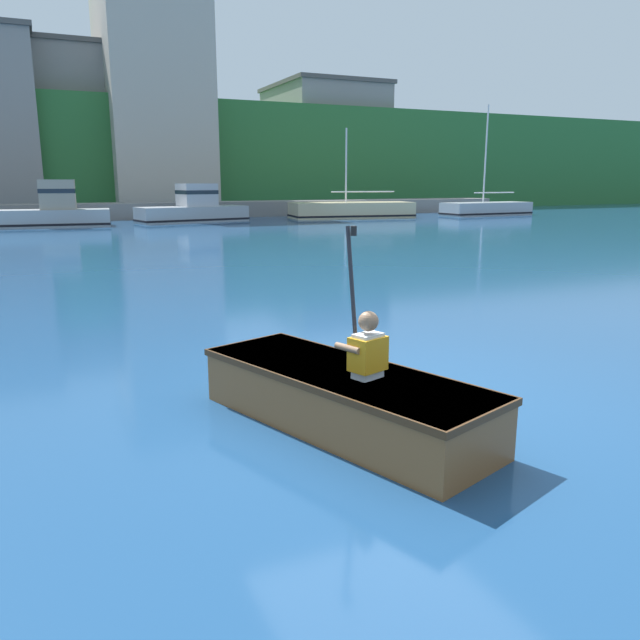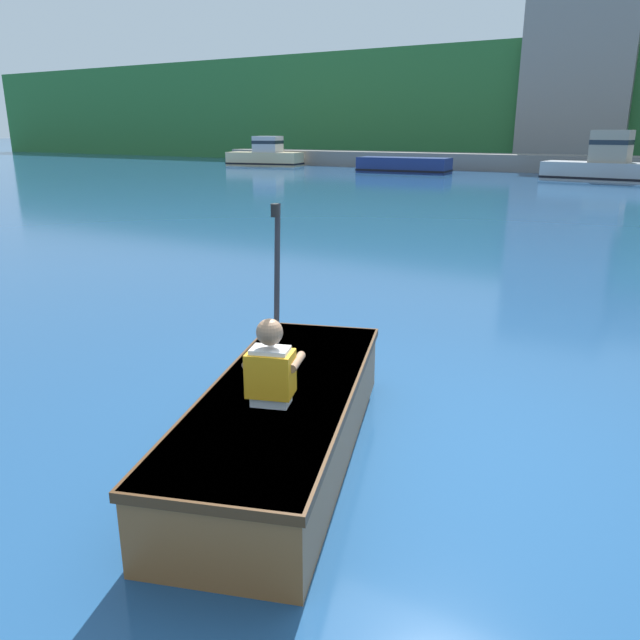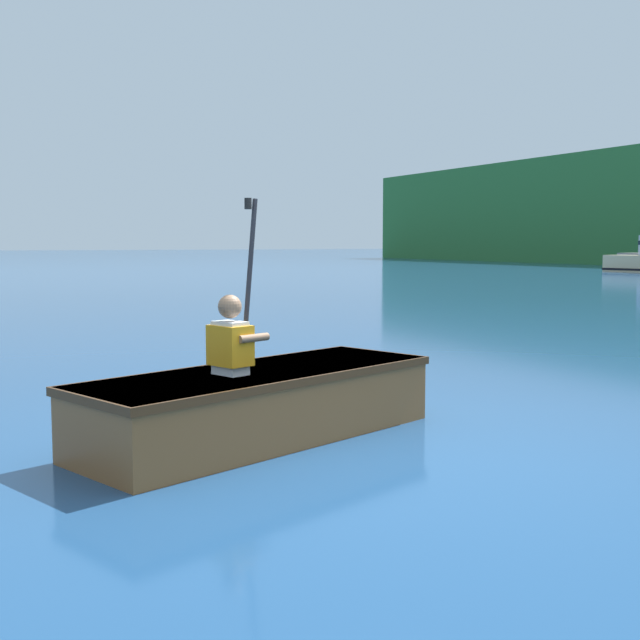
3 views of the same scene
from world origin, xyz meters
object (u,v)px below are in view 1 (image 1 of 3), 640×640
moored_boat_dock_center_near (486,209)px  moored_boat_dock_east_end (194,209)px  moored_boat_dock_east_inner (55,211)px  person_paddler (367,347)px  rowboat_foreground (340,394)px  moored_boat_dock_center_far (351,210)px

moored_boat_dock_center_near → moored_boat_dock_east_end: 18.38m
moored_boat_dock_east_inner → person_paddler: moored_boat_dock_east_inner is taller
rowboat_foreground → person_paddler: 0.58m
moored_boat_dock_east_end → moored_boat_dock_center_near: bearing=-3.6°
moored_boat_dock_east_end → rowboat_foreground: 29.03m
moored_boat_dock_center_far → moored_boat_dock_east_end: (-9.25, 0.24, 0.23)m
moored_boat_dock_east_inner → moored_boat_dock_center_far: bearing=2.5°
moored_boat_dock_center_near → moored_boat_dock_center_far: bearing=174.2°
person_paddler → moored_boat_dock_east_end: bearing=79.8°
moored_boat_dock_center_near → moored_boat_dock_east_end: (-18.34, 1.17, 0.27)m
moored_boat_dock_center_near → rowboat_foreground: size_ratio=2.19×
moored_boat_dock_center_near → moored_boat_dock_east_inner: size_ratio=1.28×
moored_boat_dock_center_near → rowboat_foreground: 36.18m
moored_boat_dock_center_near → moored_boat_dock_east_inner: 25.16m
moored_boat_dock_center_near → moored_boat_dock_center_far: (-9.09, 0.92, 0.04)m
moored_boat_dock_center_near → person_paddler: moored_boat_dock_center_near is taller
moored_boat_dock_east_inner → person_paddler: 27.94m
moored_boat_dock_center_far → person_paddler: 32.05m
rowboat_foreground → moored_boat_dock_center_near: bearing=49.2°
moored_boat_dock_east_end → person_paddler: (-5.21, -28.84, 0.12)m
moored_boat_dock_center_near → rowboat_foreground: bearing=-130.8°
moored_boat_dock_east_end → person_paddler: 29.30m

